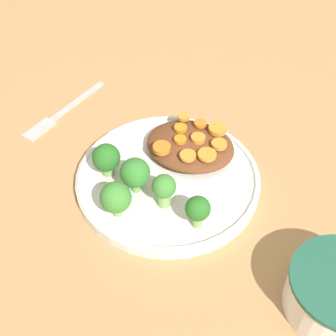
# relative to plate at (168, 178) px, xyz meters

# --- Properties ---
(ground_plane) EXTENTS (4.00, 4.00, 0.00)m
(ground_plane) POSITION_rel_plate_xyz_m (0.00, 0.00, -0.01)
(ground_plane) COLOR tan
(plate) EXTENTS (0.26, 0.26, 0.02)m
(plate) POSITION_rel_plate_xyz_m (0.00, 0.00, 0.00)
(plate) COLOR silver
(plate) RESTS_ON ground_plane
(stew_mound) EXTENTS (0.13, 0.11, 0.03)m
(stew_mound) POSITION_rel_plate_xyz_m (-0.01, -0.06, 0.02)
(stew_mound) COLOR brown
(stew_mound) RESTS_ON plate
(broccoli_floret_0) EXTENTS (0.03, 0.03, 0.05)m
(broccoli_floret_0) POSITION_rel_plate_xyz_m (-0.02, 0.05, 0.04)
(broccoli_floret_0) COLOR #7FA85B
(broccoli_floret_0) RESTS_ON plate
(broccoli_floret_1) EXTENTS (0.04, 0.04, 0.05)m
(broccoli_floret_1) POSITION_rel_plate_xyz_m (0.03, 0.04, 0.04)
(broccoli_floret_1) COLOR #759E51
(broccoli_floret_1) RESTS_ON plate
(broccoli_floret_2) EXTENTS (0.04, 0.04, 0.05)m
(broccoli_floret_2) POSITION_rel_plate_xyz_m (0.08, 0.03, 0.04)
(broccoli_floret_2) COLOR #7FA85B
(broccoli_floret_2) RESTS_ON plate
(broccoli_floret_3) EXTENTS (0.04, 0.04, 0.05)m
(broccoli_floret_3) POSITION_rel_plate_xyz_m (0.03, 0.09, 0.04)
(broccoli_floret_3) COLOR #7FA85B
(broccoli_floret_3) RESTS_ON plate
(broccoli_floret_4) EXTENTS (0.03, 0.03, 0.05)m
(broccoli_floret_4) POSITION_rel_plate_xyz_m (-0.07, 0.07, 0.04)
(broccoli_floret_4) COLOR #7FA85B
(broccoli_floret_4) RESTS_ON plate
(carrot_slice_0) EXTENTS (0.02, 0.02, 0.01)m
(carrot_slice_0) POSITION_rel_plate_xyz_m (0.00, -0.05, 0.04)
(carrot_slice_0) COLOR orange
(carrot_slice_0) RESTS_ON stew_mound
(carrot_slice_1) EXTENTS (0.03, 0.03, 0.01)m
(carrot_slice_1) POSITION_rel_plate_xyz_m (0.02, -0.02, 0.04)
(carrot_slice_1) COLOR orange
(carrot_slice_1) RESTS_ON stew_mound
(carrot_slice_2) EXTENTS (0.02, 0.02, 0.01)m
(carrot_slice_2) POSITION_rel_plate_xyz_m (0.01, -0.07, 0.03)
(carrot_slice_2) COLOR orange
(carrot_slice_2) RESTS_ON stew_mound
(carrot_slice_3) EXTENTS (0.03, 0.03, 0.00)m
(carrot_slice_3) POSITION_rel_plate_xyz_m (-0.05, -0.03, 0.03)
(carrot_slice_3) COLOR orange
(carrot_slice_3) RESTS_ON stew_mound
(carrot_slice_4) EXTENTS (0.03, 0.03, 0.01)m
(carrot_slice_4) POSITION_rel_plate_xyz_m (-0.04, -0.09, 0.04)
(carrot_slice_4) COLOR orange
(carrot_slice_4) RESTS_ON stew_mound
(carrot_slice_5) EXTENTS (0.02, 0.02, 0.00)m
(carrot_slice_5) POSITION_rel_plate_xyz_m (-0.02, -0.02, 0.03)
(carrot_slice_5) COLOR orange
(carrot_slice_5) RESTS_ON stew_mound
(carrot_slice_6) EXTENTS (0.02, 0.02, 0.01)m
(carrot_slice_6) POSITION_rel_plate_xyz_m (-0.05, -0.06, 0.04)
(carrot_slice_6) COLOR orange
(carrot_slice_6) RESTS_ON stew_mound
(carrot_slice_7) EXTENTS (0.02, 0.02, 0.01)m
(carrot_slice_7) POSITION_rel_plate_xyz_m (-0.02, -0.06, 0.04)
(carrot_slice_7) COLOR orange
(carrot_slice_7) RESTS_ON stew_mound
(carrot_slice_8) EXTENTS (0.02, 0.02, 0.01)m
(carrot_slice_8) POSITION_rel_plate_xyz_m (0.01, -0.10, 0.04)
(carrot_slice_8) COLOR orange
(carrot_slice_8) RESTS_ON stew_mound
(carrot_slice_9) EXTENTS (0.02, 0.02, 0.01)m
(carrot_slice_9) POSITION_rel_plate_xyz_m (-0.01, -0.09, 0.03)
(carrot_slice_9) COLOR orange
(carrot_slice_9) RESTS_ON stew_mound
(fork) EXTENTS (0.06, 0.18, 0.01)m
(fork) POSITION_rel_plate_xyz_m (0.23, -0.07, -0.01)
(fork) COLOR #B4B4B4
(fork) RESTS_ON ground_plane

